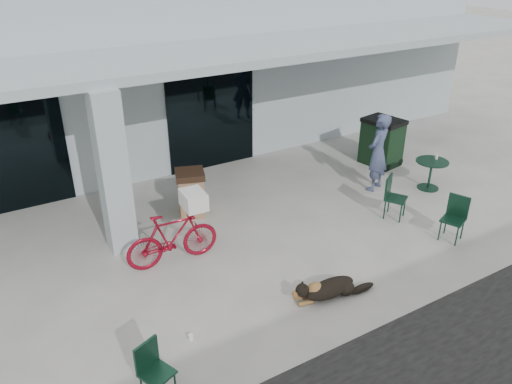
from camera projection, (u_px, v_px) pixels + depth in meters
ground at (248, 284)px, 8.69m from camera, size 80.00×80.00×0.00m
building at (99, 64)px, 14.23m from camera, size 22.00×7.00×4.50m
storefront_glass_right at (211, 117)px, 12.74m from camera, size 2.40×0.06×2.70m
column at (113, 174)px, 9.08m from camera, size 0.50×0.50×3.12m
overhang at (158, 60)px, 10.03m from camera, size 22.00×2.80×0.18m
bicycle at (172, 238)px, 9.06m from camera, size 1.75×0.59×1.04m
laundry_basket at (194, 200)px, 8.94m from camera, size 0.42×0.55×0.31m
dog at (330, 287)px, 8.30m from camera, size 1.15×0.57×0.37m
cup_near_dog at (191, 337)px, 7.44m from camera, size 0.09×0.09×0.09m
cafe_chair_near at (157, 373)px, 6.35m from camera, size 0.50×0.52×0.83m
cafe_table_far at (430, 175)px, 11.93m from camera, size 0.98×0.98×0.72m
cafe_chair_far_a at (396, 198)px, 10.61m from camera, size 0.60×0.61×0.93m
cafe_chair_far_b at (453, 219)px, 9.79m from camera, size 0.57×0.55×0.92m
person at (378, 153)px, 11.66m from camera, size 0.80×0.68×1.87m
cup_on_table at (436, 157)px, 11.86m from camera, size 0.09×0.09×0.10m
trash_receptacle at (191, 193)px, 10.71m from camera, size 0.76×0.76×1.02m
wheeled_bin at (382, 142)px, 13.18m from camera, size 0.92×1.09×1.25m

